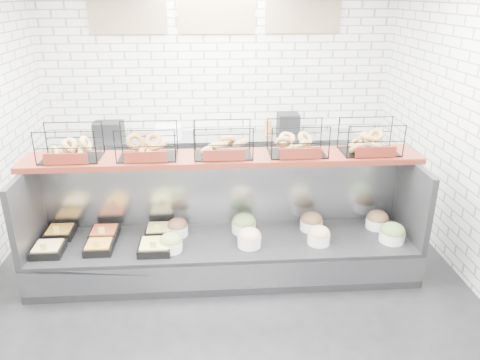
{
  "coord_description": "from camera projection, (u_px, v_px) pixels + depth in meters",
  "views": [
    {
      "loc": [
        -0.14,
        -4.05,
        2.83
      ],
      "look_at": [
        0.17,
        0.45,
        1.01
      ],
      "focal_mm": 35.0,
      "sensor_mm": 36.0,
      "label": 1
    }
  ],
  "objects": [
    {
      "name": "ground",
      "position": [
        227.0,
        287.0,
        4.82
      ],
      "size": [
        5.5,
        5.5,
        0.0
      ],
      "primitive_type": "plane",
      "color": "black",
      "rests_on": "ground"
    },
    {
      "name": "room_shell",
      "position": [
        222.0,
        76.0,
        4.6
      ],
      "size": [
        5.02,
        5.51,
        3.01
      ],
      "color": "silver",
      "rests_on": "ground"
    },
    {
      "name": "display_case",
      "position": [
        226.0,
        243.0,
        5.01
      ],
      "size": [
        4.0,
        0.9,
        1.2
      ],
      "color": "black",
      "rests_on": "ground"
    },
    {
      "name": "bagel_shelf",
      "position": [
        223.0,
        145.0,
        4.78
      ],
      "size": [
        4.1,
        0.5,
        0.4
      ],
      "color": "#4F1A11",
      "rests_on": "display_case"
    },
    {
      "name": "prep_counter",
      "position": [
        219.0,
        164.0,
        6.89
      ],
      "size": [
        4.0,
        0.6,
        1.2
      ],
      "color": "#93969B",
      "rests_on": "ground"
    }
  ]
}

